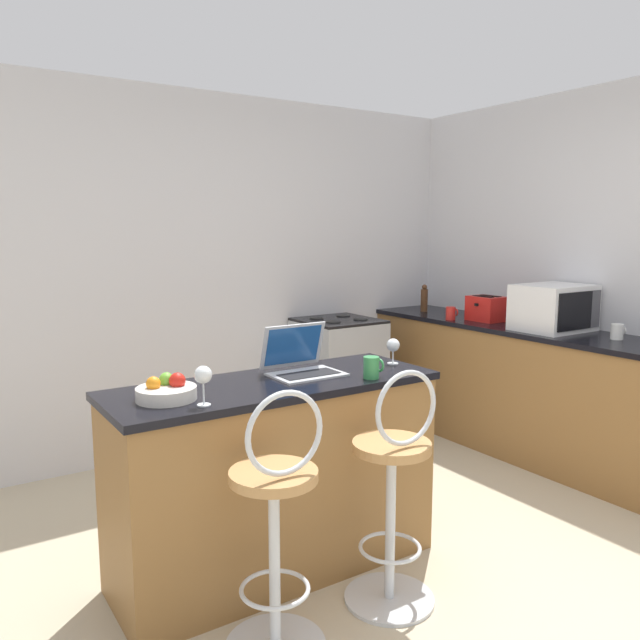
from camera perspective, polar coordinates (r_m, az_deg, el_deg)
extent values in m
plane|color=#BCAD8E|center=(3.09, 10.06, -23.71)|extent=(20.00, 20.00, 0.00)
cube|color=silver|center=(4.67, -10.24, 4.14)|extent=(12.00, 0.06, 2.60)
cube|color=olive|center=(3.07, -4.07, -14.41)|extent=(1.53, 0.54, 0.90)
cube|color=black|center=(2.92, -4.17, -5.95)|extent=(1.56, 0.57, 0.03)
cube|color=olive|center=(4.80, 18.83, -6.41)|extent=(0.58, 2.87, 0.90)
cube|color=black|center=(4.70, 19.09, -0.90)|extent=(0.61, 2.90, 0.03)
cylinder|color=silver|center=(2.59, -4.18, -21.30)|extent=(0.04, 0.04, 0.69)
torus|color=silver|center=(2.64, -4.15, -23.31)|extent=(0.28, 0.28, 0.02)
cylinder|color=#B7844C|center=(2.43, -4.27, -14.00)|extent=(0.34, 0.34, 0.04)
torus|color=silver|center=(2.29, -3.17, -10.34)|extent=(0.32, 0.02, 0.32)
cylinder|color=silver|center=(3.05, 6.33, -23.94)|extent=(0.40, 0.40, 0.02)
cylinder|color=silver|center=(2.88, 6.45, -18.08)|extent=(0.04, 0.04, 0.69)
torus|color=silver|center=(2.93, 6.41, -19.95)|extent=(0.28, 0.28, 0.02)
cylinder|color=#B7844C|center=(2.74, 6.57, -11.41)|extent=(0.34, 0.34, 0.04)
torus|color=silver|center=(2.61, 7.97, -8.01)|extent=(0.32, 0.02, 0.32)
cube|color=#B7BABF|center=(3.02, -1.21, -5.00)|extent=(0.34, 0.24, 0.01)
cube|color=black|center=(3.00, -1.02, -4.95)|extent=(0.29, 0.13, 0.00)
cube|color=#B7BABF|center=(3.10, -2.50, -2.34)|extent=(0.34, 0.07, 0.22)
cube|color=#19478C|center=(3.10, -2.45, -2.33)|extent=(0.30, 0.06, 0.19)
cube|color=white|center=(4.62, 20.56, 1.07)|extent=(0.50, 0.39, 0.32)
cube|color=black|center=(4.46, 22.30, 0.75)|extent=(0.35, 0.01, 0.25)
cube|color=#4C4C51|center=(4.65, 23.87, 0.94)|extent=(0.10, 0.01, 0.25)
cube|color=red|center=(4.94, 14.97, 1.01)|extent=(0.20, 0.26, 0.19)
cube|color=black|center=(4.90, 14.70, 2.10)|extent=(0.04, 0.18, 0.00)
cube|color=black|center=(4.96, 15.33, 2.15)|extent=(0.04, 0.18, 0.00)
cube|color=black|center=(4.85, 14.11, 1.37)|extent=(0.02, 0.02, 0.02)
cube|color=#9EA3A8|center=(4.96, 1.67, -5.37)|extent=(0.57, 0.58, 0.91)
cube|color=black|center=(4.74, 3.74, -6.50)|extent=(0.49, 0.01, 0.41)
cube|color=black|center=(4.87, 1.70, -0.04)|extent=(0.57, 0.58, 0.02)
cylinder|color=black|center=(4.70, 1.22, -0.17)|extent=(0.11, 0.11, 0.01)
cylinder|color=black|center=(4.85, 3.73, 0.08)|extent=(0.11, 0.11, 0.01)
cylinder|color=black|center=(4.89, -0.32, 0.16)|extent=(0.11, 0.11, 0.01)
cylinder|color=black|center=(5.04, 2.14, 0.40)|extent=(0.11, 0.11, 0.01)
cylinder|color=silver|center=(2.57, -10.56, -7.64)|extent=(0.06, 0.06, 0.00)
cylinder|color=silver|center=(2.55, -10.59, -6.61)|extent=(0.01, 0.01, 0.09)
sphere|color=silver|center=(2.53, -10.64, -4.94)|extent=(0.07, 0.07, 0.07)
cylinder|color=#338447|center=(2.97, 4.71, -4.35)|extent=(0.08, 0.08, 0.10)
torus|color=#338447|center=(2.99, 5.46, -4.14)|extent=(0.01, 0.07, 0.07)
cylinder|color=#4C2D19|center=(5.38, 9.50, 1.78)|extent=(0.06, 0.06, 0.19)
sphere|color=#4C2D19|center=(5.37, 9.53, 2.98)|extent=(0.04, 0.04, 0.04)
cylinder|color=red|center=(4.93, 11.85, 0.60)|extent=(0.07, 0.07, 0.10)
torus|color=red|center=(4.97, 12.25, 0.70)|extent=(0.01, 0.06, 0.06)
cylinder|color=silver|center=(3.30, 6.67, -3.96)|extent=(0.06, 0.06, 0.00)
cylinder|color=silver|center=(3.29, 6.68, -3.36)|extent=(0.01, 0.01, 0.07)
sphere|color=silver|center=(3.28, 6.70, -2.29)|extent=(0.07, 0.07, 0.07)
cylinder|color=silver|center=(2.67, -13.87, -6.54)|extent=(0.25, 0.25, 0.05)
sphere|color=red|center=(2.67, -12.91, -5.44)|extent=(0.07, 0.07, 0.07)
sphere|color=orange|center=(2.66, -15.00, -5.64)|extent=(0.06, 0.06, 0.06)
sphere|color=#66B233|center=(2.71, -13.87, -5.32)|extent=(0.06, 0.06, 0.06)
cylinder|color=white|center=(4.41, 25.51, -0.97)|extent=(0.08, 0.08, 0.10)
torus|color=white|center=(4.45, 25.86, -0.85)|extent=(0.01, 0.06, 0.06)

